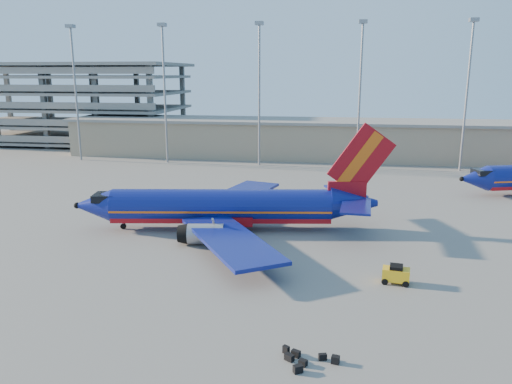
# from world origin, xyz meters

# --- Properties ---
(ground) EXTENTS (220.00, 220.00, 0.00)m
(ground) POSITION_xyz_m (0.00, 0.00, 0.00)
(ground) COLOR slate
(ground) RESTS_ON ground
(terminal_building) EXTENTS (122.00, 16.00, 8.50)m
(terminal_building) POSITION_xyz_m (10.00, 58.00, 4.32)
(terminal_building) COLOR gray
(terminal_building) RESTS_ON ground
(parking_garage) EXTENTS (62.00, 32.00, 21.40)m
(parking_garage) POSITION_xyz_m (-62.00, 74.05, 11.73)
(parking_garage) COLOR slate
(parking_garage) RESTS_ON ground
(light_mast_row) EXTENTS (101.60, 1.60, 28.65)m
(light_mast_row) POSITION_xyz_m (5.00, 46.00, 17.55)
(light_mast_row) COLOR gray
(light_mast_row) RESTS_ON ground
(aircraft_main) EXTENTS (38.54, 36.82, 13.10)m
(aircraft_main) POSITION_xyz_m (-1.86, 1.65, 2.80)
(aircraft_main) COLOR navy
(aircraft_main) RESTS_ON ground
(baggage_tug) EXTENTS (2.60, 1.79, 1.74)m
(baggage_tug) POSITION_xyz_m (16.57, -11.84, 0.91)
(baggage_tug) COLOR yellow
(baggage_tug) RESTS_ON ground
(luggage_pile) EXTENTS (3.90, 2.69, 0.55)m
(luggage_pile) POSITION_xyz_m (9.23, -26.01, 0.24)
(luggage_pile) COLOR black
(luggage_pile) RESTS_ON ground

